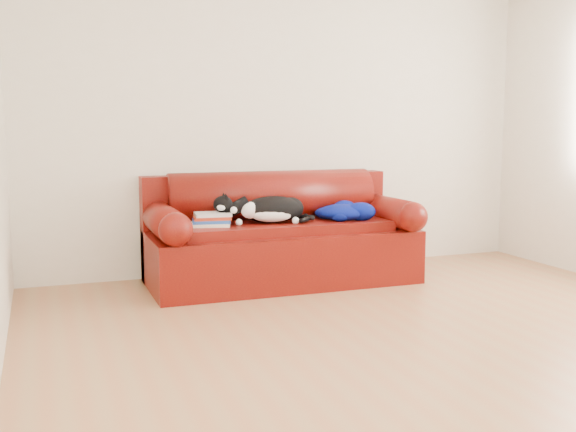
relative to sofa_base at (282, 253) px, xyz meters
name	(u,v)px	position (x,y,z in m)	size (l,w,h in m)	color
ground	(401,332)	(0.23, -1.49, -0.24)	(4.50, 4.50, 0.00)	#9C653E
room_shell	(424,54)	(0.36, -1.48, 1.43)	(4.52, 4.02, 2.61)	beige
sofa_base	(282,253)	(0.00, 0.00, 0.00)	(2.10, 0.90, 0.50)	#3F0207
sofa_back	(272,212)	(0.00, 0.24, 0.30)	(2.10, 1.01, 0.88)	#3F0207
book_stack	(211,219)	(-0.59, -0.08, 0.31)	(0.33, 0.28, 0.10)	silver
cat	(272,210)	(-0.11, -0.09, 0.36)	(0.72, 0.28, 0.26)	black
blanket	(344,211)	(0.50, -0.10, 0.33)	(0.49, 0.46, 0.15)	#02134D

